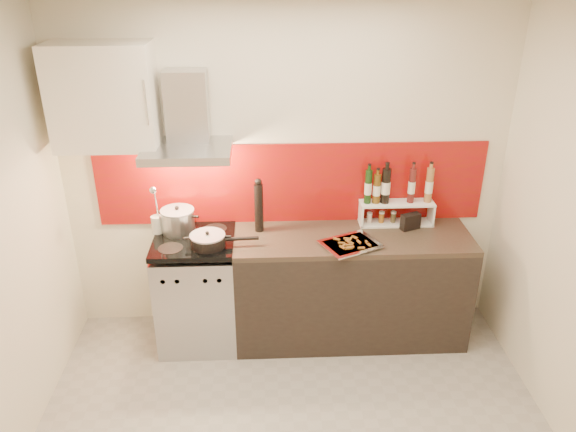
{
  "coord_description": "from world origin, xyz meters",
  "views": [
    {
      "loc": [
        -0.16,
        -2.63,
        2.87
      ],
      "look_at": [
        0.0,
        0.95,
        1.15
      ],
      "focal_mm": 35.0,
      "sensor_mm": 36.0,
      "label": 1
    }
  ],
  "objects_px": {
    "pepper_mill": "(259,206)",
    "baking_tray": "(350,244)",
    "range_stove": "(198,291)",
    "counter": "(350,286)",
    "stock_pot": "(178,221)",
    "saute_pan": "(209,240)"
  },
  "relations": [
    {
      "from": "pepper_mill",
      "to": "range_stove",
      "type": "bearing_deg",
      "value": -165.31
    },
    {
      "from": "pepper_mill",
      "to": "baking_tray",
      "type": "bearing_deg",
      "value": -23.21
    },
    {
      "from": "stock_pot",
      "to": "pepper_mill",
      "type": "distance_m",
      "value": 0.62
    },
    {
      "from": "range_stove",
      "to": "counter",
      "type": "relative_size",
      "value": 0.51
    },
    {
      "from": "range_stove",
      "to": "pepper_mill",
      "type": "distance_m",
      "value": 0.84
    },
    {
      "from": "range_stove",
      "to": "counter",
      "type": "xyz_separation_m",
      "value": [
        1.2,
        0.0,
        0.01
      ]
    },
    {
      "from": "saute_pan",
      "to": "baking_tray",
      "type": "relative_size",
      "value": 1.03
    },
    {
      "from": "stock_pot",
      "to": "range_stove",
      "type": "bearing_deg",
      "value": -43.28
    },
    {
      "from": "range_stove",
      "to": "counter",
      "type": "height_order",
      "value": "range_stove"
    },
    {
      "from": "pepper_mill",
      "to": "baking_tray",
      "type": "distance_m",
      "value": 0.75
    },
    {
      "from": "stock_pot",
      "to": "saute_pan",
      "type": "distance_m",
      "value": 0.34
    },
    {
      "from": "baking_tray",
      "to": "counter",
      "type": "bearing_deg",
      "value": 74.15
    },
    {
      "from": "range_stove",
      "to": "baking_tray",
      "type": "height_order",
      "value": "baking_tray"
    },
    {
      "from": "range_stove",
      "to": "baking_tray",
      "type": "relative_size",
      "value": 1.87
    },
    {
      "from": "pepper_mill",
      "to": "baking_tray",
      "type": "relative_size",
      "value": 0.89
    },
    {
      "from": "stock_pot",
      "to": "baking_tray",
      "type": "relative_size",
      "value": 0.52
    },
    {
      "from": "counter",
      "to": "baking_tray",
      "type": "distance_m",
      "value": 0.49
    },
    {
      "from": "counter",
      "to": "baking_tray",
      "type": "bearing_deg",
      "value": -105.85
    },
    {
      "from": "range_stove",
      "to": "saute_pan",
      "type": "xyz_separation_m",
      "value": [
        0.13,
        -0.12,
        0.52
      ]
    },
    {
      "from": "saute_pan",
      "to": "pepper_mill",
      "type": "xyz_separation_m",
      "value": [
        0.36,
        0.25,
        0.15
      ]
    },
    {
      "from": "counter",
      "to": "pepper_mill",
      "type": "relative_size",
      "value": 4.18
    },
    {
      "from": "baking_tray",
      "to": "stock_pot",
      "type": "bearing_deg",
      "value": 168.05
    }
  ]
}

